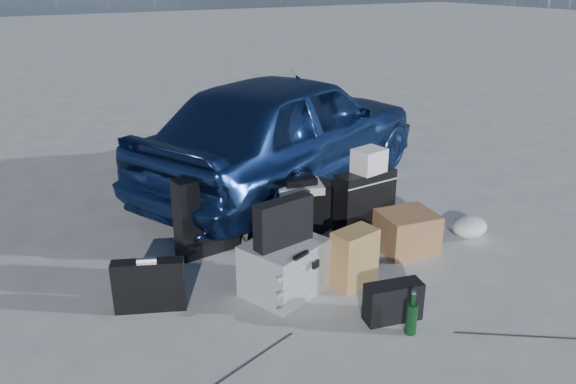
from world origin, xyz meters
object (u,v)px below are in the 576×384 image
Objects in this scene: car at (288,129)px; duffel_bag at (301,212)px; pelican_case at (284,267)px; briefcase at (149,286)px; suitcase_right at (364,207)px; suitcase_left at (206,214)px; green_bottle at (412,313)px; cardboard_box at (407,231)px.

car is 1.27m from duffel_bag.
pelican_case is 0.94m from briefcase.
pelican_case is 0.85× the size of suitcase_right.
suitcase_right is (1.22, -0.48, -0.02)m from suitcase_left.
briefcase is 1.74m from green_bottle.
car reaches higher than duffel_bag.
pelican_case is 0.96m from green_bottle.
briefcase is 0.60× the size of duffel_bag.
pelican_case is 0.81× the size of suitcase_left.
suitcase_right is at bearing 26.61° from briefcase.
suitcase_left reaches higher than suitcase_right.
car is at bearing 31.55° from suitcase_left.
briefcase is 2.11m from cardboard_box.
pelican_case is at bearing -162.48° from suitcase_right.
pelican_case reaches higher than briefcase.
suitcase_left reaches higher than cardboard_box.
car is 12.53× the size of green_bottle.
briefcase is 0.91m from suitcase_left.
car is at bearing 43.83° from duffel_bag.
duffel_bag reaches higher than pelican_case.
suitcase_left is 1.64m from cardboard_box.
pelican_case is at bearing -150.22° from duffel_bag.
car is at bearing 93.06° from cardboard_box.
duffel_bag is at bearing 84.31° from green_bottle.
cardboard_box is at bearing 158.37° from car.
duffel_bag is (0.61, 0.77, 0.00)m from pelican_case.
duffel_bag reaches higher than green_bottle.
suitcase_right reaches higher than pelican_case.
duffel_bag is at bearing 129.73° from cardboard_box.
suitcase_left reaches higher than duffel_bag.
suitcase_right is (1.89, 0.12, 0.13)m from briefcase.
cardboard_box is (0.21, -0.31, -0.15)m from suitcase_right.
duffel_bag is (0.84, -0.09, -0.13)m from suitcase_left.
pelican_case is at bearing 117.84° from green_bottle.
pelican_case is 1.12× the size of briefcase.
cardboard_box reaches higher than green_bottle.
pelican_case is at bearing -79.90° from suitcase_left.
cardboard_box is (0.10, -1.79, -0.46)m from car.
green_bottle is at bearing -82.52° from pelican_case.
suitcase_right is at bearing -67.97° from duffel_bag.
cardboard_box is at bearing -17.44° from pelican_case.
suitcase_left reaches higher than briefcase.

